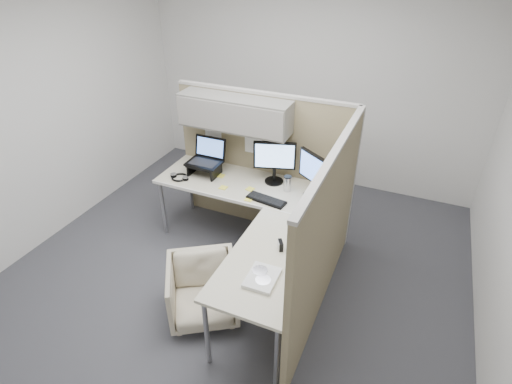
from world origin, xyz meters
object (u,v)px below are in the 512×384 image
at_px(office_chair, 203,288).
at_px(desk, 253,213).
at_px(keyboard, 266,200).
at_px(monitor_left, 275,159).

bearing_deg(office_chair, desk, 44.94).
relative_size(desk, office_chair, 3.27).
distance_m(desk, keyboard, 0.20).
bearing_deg(monitor_left, keyboard, -97.54).
bearing_deg(monitor_left, desk, -106.67).
height_order(desk, keyboard, keyboard).
height_order(office_chair, monitor_left, monitor_left).
height_order(office_chair, keyboard, keyboard).
bearing_deg(desk, office_chair, -102.47).
relative_size(office_chair, keyboard, 1.52).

